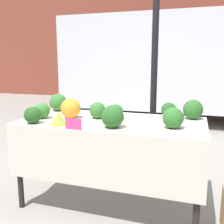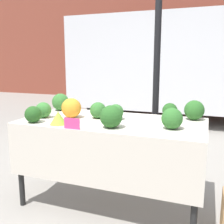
{
  "view_description": "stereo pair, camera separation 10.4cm",
  "coord_description": "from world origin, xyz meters",
  "views": [
    {
      "loc": [
        0.71,
        -2.24,
        1.34
      ],
      "look_at": [
        0.0,
        0.0,
        0.89
      ],
      "focal_mm": 42.0,
      "sensor_mm": 36.0,
      "label": 1
    },
    {
      "loc": [
        0.81,
        -2.21,
        1.34
      ],
      "look_at": [
        0.0,
        0.0,
        0.89
      ],
      "focal_mm": 42.0,
      "sensor_mm": 36.0,
      "label": 2
    }
  ],
  "objects": [
    {
      "name": "market_table",
      "position": [
        0.0,
        -0.06,
        0.7
      ],
      "size": [
        1.67,
        0.83,
        0.81
      ],
      "color": "beige",
      "rests_on": "ground_plane"
    },
    {
      "name": "parked_truck",
      "position": [
        0.04,
        4.07,
        1.24
      ],
      "size": [
        4.89,
        2.06,
        2.31
      ],
      "color": "silver",
      "rests_on": "ground_plane"
    },
    {
      "name": "broccoli_head_1",
      "position": [
        -0.16,
        0.05,
        0.89
      ],
      "size": [
        0.16,
        0.16,
        0.16
      ],
      "color": "#336B2D",
      "rests_on": "market_table"
    },
    {
      "name": "broccoli_head_6",
      "position": [
        0.71,
        0.29,
        0.9
      ],
      "size": [
        0.18,
        0.18,
        0.18
      ],
      "color": "#285B23",
      "rests_on": "market_table"
    },
    {
      "name": "tent_pole",
      "position": [
        0.28,
        0.63,
        1.26
      ],
      "size": [
        0.07,
        0.07,
        2.52
      ],
      "color": "black",
      "rests_on": "ground_plane"
    },
    {
      "name": "broccoli_head_7",
      "position": [
        0.56,
        -0.12,
        0.89
      ],
      "size": [
        0.17,
        0.17,
        0.17
      ],
      "color": "#2D6628",
      "rests_on": "market_table"
    },
    {
      "name": "broccoli_head_5",
      "position": [
        -0.71,
        0.28,
        0.9
      ],
      "size": [
        0.19,
        0.19,
        0.19
      ],
      "color": "#336B2D",
      "rests_on": "market_table"
    },
    {
      "name": "broccoli_head_0",
      "position": [
        0.09,
        -0.25,
        0.9
      ],
      "size": [
        0.19,
        0.19,
        0.19
      ],
      "color": "#285B23",
      "rests_on": "market_table"
    },
    {
      "name": "broccoli_head_8",
      "position": [
        -0.66,
        -0.11,
        0.88
      ],
      "size": [
        0.15,
        0.15,
        0.15
      ],
      "color": "#387533",
      "rests_on": "market_table"
    },
    {
      "name": "broccoli_head_4",
      "position": [
        0.02,
        0.05,
        0.88
      ],
      "size": [
        0.15,
        0.15,
        0.15
      ],
      "color": "#336B2D",
      "rests_on": "market_table"
    },
    {
      "name": "orange_cauliflower",
      "position": [
        -0.41,
        -0.02,
        0.9
      ],
      "size": [
        0.19,
        0.19,
        0.19
      ],
      "color": "orange",
      "rests_on": "market_table"
    },
    {
      "name": "broccoli_head_2",
      "position": [
        -0.63,
        -0.32,
        0.88
      ],
      "size": [
        0.15,
        0.15,
        0.15
      ],
      "color": "#23511E",
      "rests_on": "market_table"
    },
    {
      "name": "price_sign",
      "position": [
        -0.2,
        -0.4,
        0.85
      ],
      "size": [
        0.14,
        0.01,
        0.09
      ],
      "color": "#E53D84",
      "rests_on": "market_table"
    },
    {
      "name": "broccoli_head_3",
      "position": [
        0.48,
        0.3,
        0.88
      ],
      "size": [
        0.14,
        0.14,
        0.14
      ],
      "color": "#23511E",
      "rests_on": "market_table"
    },
    {
      "name": "ground_plane",
      "position": [
        0.0,
        0.0,
        0.0
      ],
      "size": [
        40.0,
        40.0,
        0.0
      ],
      "primitive_type": "plane",
      "color": "gray"
    },
    {
      "name": "building_facade",
      "position": [
        0.0,
        7.32,
        2.79
      ],
      "size": [
        16.0,
        0.6,
        5.58
      ],
      "color": "brown",
      "rests_on": "ground_plane"
    },
    {
      "name": "romanesco_head",
      "position": [
        -0.38,
        -0.3,
        0.87
      ],
      "size": [
        0.15,
        0.15,
        0.12
      ],
      "color": "#93B238",
      "rests_on": "market_table"
    }
  ]
}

